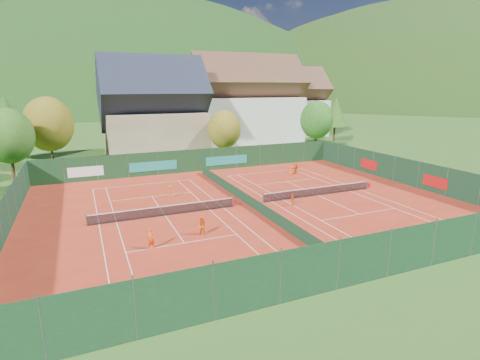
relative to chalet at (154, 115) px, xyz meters
The scene contains 31 objects.
ground 30.87m from the chalet, 84.29° to the right, with size 600.00×600.00×0.00m, color #2A531A.
clay_pad 30.87m from the chalet, 84.29° to the right, with size 40.00×32.00×0.01m, color #A72A18.
court_markings_left 31.12m from the chalet, 99.46° to the right, with size 11.03×23.83×0.00m.
court_markings_right 32.63m from the chalet, 69.86° to the right, with size 11.03×23.83×0.00m.
tennis_net_left 31.00m from the chalet, 99.17° to the right, with size 13.30×0.10×1.02m.
tennis_net_right 32.59m from the chalet, 69.60° to the right, with size 13.30×0.10×1.02m.
court_divider 30.77m from the chalet, 84.29° to the right, with size 0.03×28.80×1.00m.
fence_north 15.14m from the chalet, 79.70° to the right, with size 40.00×0.10×3.00m.
fence_south 46.38m from the chalet, 86.27° to the right, with size 40.00×0.04×3.00m.
fence_west 34.86m from the chalet, 119.54° to the right, with size 0.04×32.00×3.00m.
fence_east 38.11m from the chalet, 52.48° to the right, with size 0.09×32.00×3.00m.
chalet is the anchor object (origin of this frame).
hotel_block_a 19.94m from the chalet, 17.53° to the left, with size 21.60×11.00×17.25m.
hotel_block_b 35.85m from the chalet, 22.99° to the left, with size 17.28×10.00×15.50m.
tree_west_front 21.51m from the chalet, 152.24° to the right, with size 5.72×5.72×8.69m.
tree_west_mid 15.53m from the chalet, 165.07° to the right, with size 6.44×6.44×9.78m.
tree_west_back 21.38m from the chalet, 169.22° to the left, with size 5.60×5.60×10.00m.
tree_center 12.19m from the chalet, 41.63° to the right, with size 5.01×5.01×7.60m.
tree_east_front 27.69m from the chalet, 12.53° to the right, with size 5.72×5.72×8.69m.
tree_east_mid 37.06m from the chalet, ahead, with size 5.04×5.04×9.00m.
tree_east_back 30.68m from the chalet, 19.03° to the left, with size 7.15×7.15×10.86m.
mountain_backdrop 211.04m from the chalet, 81.19° to the left, with size 820.00×530.00×242.00m.
ball_hopper 45.29m from the chalet, 68.74° to the right, with size 0.34×0.34×0.80m.
loose_ball_0 37.13m from the chalet, 96.24° to the right, with size 0.07×0.07×0.07m, color #CCD833.
loose_ball_1 41.94m from the chalet, 75.08° to the right, with size 0.07×0.07×0.07m, color #CCD833.
player_left_near 37.73m from the chalet, 101.42° to the right, with size 0.57×0.37×1.57m, color #F55115.
player_left_mid 36.17m from the chalet, 95.37° to the right, with size 0.71×0.56×1.47m, color orange.
player_left_far 25.56m from the chalet, 97.61° to the right, with size 0.82×0.47×1.28m, color #CE5912.
player_right_near 33.12m from the chalet, 77.98° to the right, with size 0.72×0.30×1.23m, color #DE5D13.
player_right_far_a 25.43m from the chalet, 58.00° to the right, with size 0.58×0.38×1.18m, color #FB5816.
player_right_far_b 25.52m from the chalet, 55.27° to the right, with size 1.34×0.43×1.44m, color orange.
Camera 1 is at (-14.22, -31.15, 11.03)m, focal length 28.00 mm.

